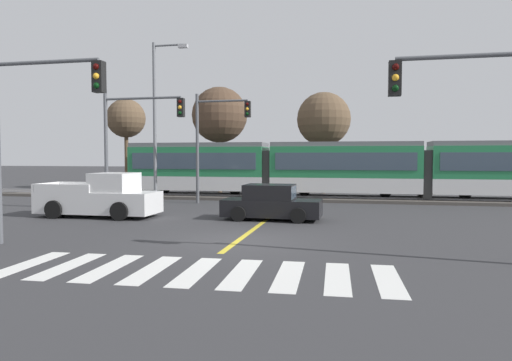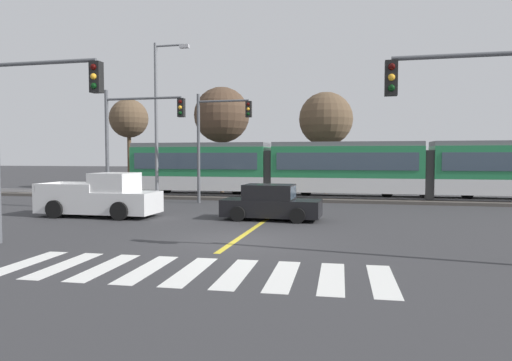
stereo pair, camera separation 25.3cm
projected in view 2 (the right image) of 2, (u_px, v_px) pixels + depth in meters
name	position (u px, v px, depth m)	size (l,w,h in m)	color
ground_plane	(235.00, 241.00, 14.63)	(200.00, 200.00, 0.00)	#333335
track_bed	(296.00, 198.00, 29.04)	(120.00, 4.00, 0.18)	#4C4742
rail_near	(295.00, 196.00, 28.33)	(120.00, 0.08, 0.10)	#939399
rail_far	(298.00, 195.00, 29.73)	(120.00, 0.08, 0.10)	#939399
light_rail_tram	(346.00, 167.00, 28.25)	(28.00, 2.64, 3.43)	silver
crosswalk_stripe_0	(26.00, 263.00, 11.60)	(0.56, 2.80, 0.01)	silver
crosswalk_stripe_1	(65.00, 265.00, 11.40)	(0.56, 2.80, 0.01)	silver
crosswalk_stripe_2	(105.00, 267.00, 11.19)	(0.56, 2.80, 0.01)	silver
crosswalk_stripe_3	(147.00, 269.00, 10.99)	(0.56, 2.80, 0.01)	silver
crosswalk_stripe_4	(191.00, 271.00, 10.79)	(0.56, 2.80, 0.01)	silver
crosswalk_stripe_5	(236.00, 273.00, 10.59)	(0.56, 2.80, 0.01)	silver
crosswalk_stripe_6	(283.00, 276.00, 10.39)	(0.56, 2.80, 0.01)	silver
crosswalk_stripe_7	(332.00, 278.00, 10.19)	(0.56, 2.80, 0.01)	silver
crosswalk_stripe_8	(383.00, 280.00, 9.99)	(0.56, 2.80, 0.01)	silver
lane_centre_line	(268.00, 219.00, 19.92)	(0.20, 14.73, 0.01)	gold
sedan_crossing	(271.00, 203.00, 19.57)	(4.24, 1.99, 1.52)	black
pickup_truck	(102.00, 198.00, 20.61)	(5.40, 2.25, 1.98)	silver
traffic_light_far_left	(216.00, 132.00, 26.16)	(3.25, 0.38, 6.32)	#515459
traffic_light_near_left	(31.00, 116.00, 13.82)	(3.75, 0.38, 5.93)	#515459
traffic_light_mid_left	(133.00, 130.00, 22.58)	(4.25, 0.38, 6.04)	#515459
traffic_light_near_right	(483.00, 114.00, 11.34)	(3.75, 0.38, 5.77)	#515459
street_lamp_west	(159.00, 113.00, 27.59)	(2.24, 0.28, 9.54)	slate
bare_tree_far_west	(129.00, 119.00, 37.43)	(3.17, 3.17, 7.43)	brown
bare_tree_west	(222.00, 115.00, 34.00)	(4.14, 4.14, 7.88)	brown
bare_tree_east	(326.00, 119.00, 33.36)	(3.93, 3.93, 7.42)	brown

